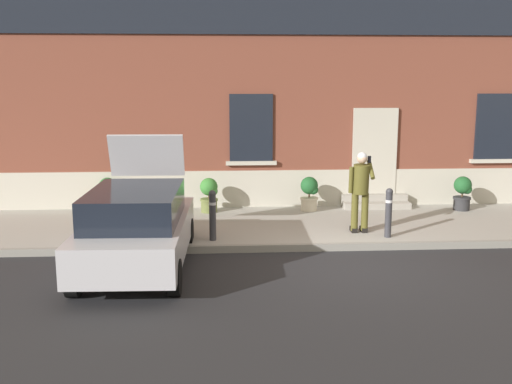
% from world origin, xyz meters
% --- Properties ---
extents(ground_plane, '(80.00, 80.00, 0.00)m').
position_xyz_m(ground_plane, '(0.00, 0.00, 0.00)').
color(ground_plane, '#232326').
extents(sidewalk, '(24.00, 3.60, 0.15)m').
position_xyz_m(sidewalk, '(0.00, 2.80, 0.07)').
color(sidewalk, '#99968E').
rests_on(sidewalk, ground).
extents(curb_edge, '(24.00, 0.12, 0.15)m').
position_xyz_m(curb_edge, '(0.00, 0.94, 0.07)').
color(curb_edge, gray).
rests_on(curb_edge, ground).
extents(building_facade, '(24.00, 1.52, 7.50)m').
position_xyz_m(building_facade, '(0.00, 5.29, 3.73)').
color(building_facade, brown).
rests_on(building_facade, ground).
extents(entrance_stoop, '(1.71, 0.64, 0.32)m').
position_xyz_m(entrance_stoop, '(1.58, 4.33, 0.28)').
color(entrance_stoop, '#9E998E').
rests_on(entrance_stoop, sidewalk).
extents(hatchback_car_silver, '(1.88, 4.11, 2.34)m').
position_xyz_m(hatchback_car_silver, '(-3.94, -0.01, 0.80)').
color(hatchback_car_silver, '#B7B7BF').
rests_on(hatchback_car_silver, ground).
extents(bollard_near_person, '(0.15, 0.15, 1.04)m').
position_xyz_m(bollard_near_person, '(1.07, 1.35, 0.71)').
color(bollard_near_person, '#333338').
rests_on(bollard_near_person, sidewalk).
extents(bollard_far_left, '(0.15, 0.15, 1.04)m').
position_xyz_m(bollard_far_left, '(-2.59, 1.35, 0.71)').
color(bollard_far_left, '#333338').
rests_on(bollard_far_left, sidewalk).
extents(person_on_phone, '(0.51, 0.46, 1.75)m').
position_xyz_m(person_on_phone, '(0.56, 1.77, 1.15)').
color(person_on_phone, '#514C1E').
rests_on(person_on_phone, sidewalk).
extents(planter_terracotta, '(0.44, 0.44, 0.86)m').
position_xyz_m(planter_terracotta, '(-5.21, 4.21, 0.61)').
color(planter_terracotta, '#B25B38').
rests_on(planter_terracotta, sidewalk).
extents(planter_olive, '(0.44, 0.44, 0.86)m').
position_xyz_m(planter_olive, '(-2.70, 4.01, 0.61)').
color(planter_olive, '#606B38').
rests_on(planter_olive, sidewalk).
extents(planter_cream, '(0.44, 0.44, 0.86)m').
position_xyz_m(planter_cream, '(-0.18, 4.02, 0.61)').
color(planter_cream, beige).
rests_on(planter_cream, sidewalk).
extents(planter_charcoal, '(0.44, 0.44, 0.86)m').
position_xyz_m(planter_charcoal, '(3.69, 3.84, 0.61)').
color(planter_charcoal, '#2D2D30').
rests_on(planter_charcoal, sidewalk).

